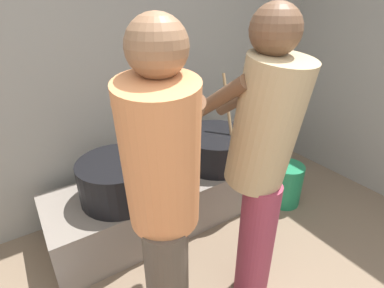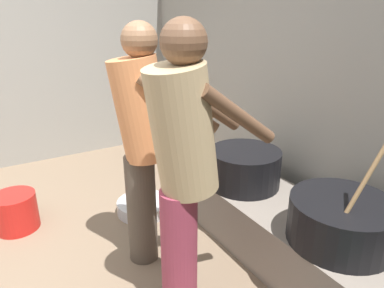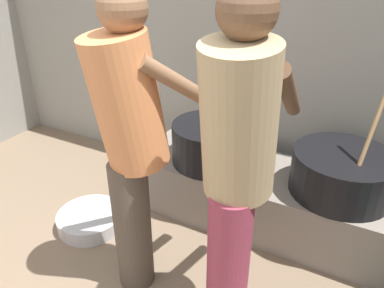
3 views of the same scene
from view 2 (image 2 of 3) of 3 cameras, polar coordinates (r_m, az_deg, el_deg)
name	(u,v)px [view 2 (image 2 of 3)]	position (r m, az deg, el deg)	size (l,w,h in m)	color
block_enclosure_rear	(301,75)	(2.94, 17.14, 10.49)	(4.90, 0.20, 2.35)	gray
hearth_ledge	(284,232)	(2.63, 14.61, -13.55)	(1.88, 0.60, 0.40)	slate
cooking_pot_main	(341,221)	(2.23, 22.88, -11.34)	(0.59, 0.59, 0.71)	black
cooking_pot_secondary	(244,168)	(2.72, 8.44, -3.78)	(0.54, 0.54, 0.28)	black
cook_in_orange_shirt	(143,135)	(2.24, -7.91, 1.37)	(0.61, 0.73, 1.60)	#4C4238
cook_in_tan_shirt	(184,163)	(1.78, -1.37, -3.10)	(0.37, 0.69, 1.63)	#8C3347
bucket_red_plastic	(16,212)	(3.20, -26.50, -9.71)	(0.33, 0.33, 0.30)	red
metal_mixing_bowl	(143,206)	(3.17, -7.88, -9.90)	(0.45, 0.45, 0.10)	#B7B7BC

